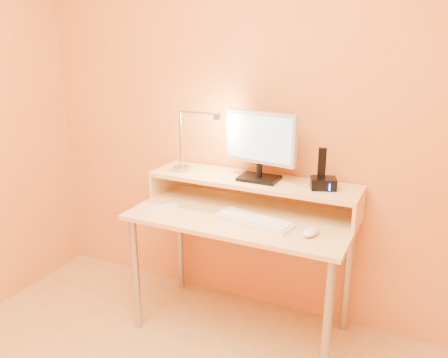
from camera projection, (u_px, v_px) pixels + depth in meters
The scene contains 25 objects.
wall_back at pixel (265, 109), 2.63m from camera, with size 3.00×0.04×2.50m, color #D48742.
desk_leg_fl at pixel (136, 274), 2.64m from camera, with size 0.04×0.04×0.69m, color #A3A3AD.
desk_leg_fr at pixel (327, 324), 2.19m from camera, with size 0.04×0.04×0.69m, color #A3A3AD.
desk_leg_bl at pixel (180, 240), 3.07m from camera, with size 0.04×0.04×0.69m, color #A3A3AD.
desk_leg_br at pixel (348, 276), 2.62m from camera, with size 0.04×0.04×0.69m, color #A3A3AD.
desk_lower at pixel (242, 216), 2.52m from camera, with size 1.20×0.60×0.03m, color #EDBD74.
shelf_riser_left at pixel (164, 181), 2.86m from camera, with size 0.02×0.30×0.14m, color #EDBD74.
shelf_riser_right at pixel (359, 211), 2.38m from camera, with size 0.02×0.30×0.14m, color #EDBD74.
desk_shelf at pixel (253, 181), 2.60m from camera, with size 1.20×0.30×0.03m, color #EDBD74.
monitor_foot at pixel (259, 178), 2.58m from camera, with size 0.22×0.16×0.02m, color black.
monitor_neck at pixel (259, 171), 2.56m from camera, with size 0.04×0.04×0.07m, color black.
monitor_panel at pixel (261, 138), 2.52m from camera, with size 0.42×0.04×0.28m, color #B6B5BE.
monitor_back at pixel (262, 137), 2.54m from camera, with size 0.38×0.01×0.24m, color black.
monitor_screen at pixel (259, 138), 2.50m from camera, with size 0.38×0.00×0.25m, color #9AC3D9.
lamp_base at pixel (182, 169), 2.75m from camera, with size 0.10×0.10×0.03m, color #A3A3AD.
lamp_post at pixel (181, 139), 2.69m from camera, with size 0.01×0.01×0.33m, color #A3A3AD.
lamp_arm at pixel (198, 113), 2.59m from camera, with size 0.01×0.01×0.24m, color #A3A3AD.
lamp_head at pixel (217, 117), 2.55m from camera, with size 0.04×0.04×0.03m, color #A3A3AD.
lamp_bulb at pixel (217, 120), 2.56m from camera, with size 0.03×0.03×0.00m, color #FFEAC6.
phone_dock at pixel (323, 183), 2.42m from camera, with size 0.13×0.10×0.06m, color black.
phone_handset at pixel (322, 163), 2.40m from camera, with size 0.04×0.03×0.16m, color black.
phone_led at pixel (330, 187), 2.36m from camera, with size 0.01×0.00×0.04m, color #1E66FF.
keyboard at pixel (254, 221), 2.40m from camera, with size 0.41×0.13×0.02m, color white.
mouse at pixel (310, 232), 2.25m from camera, with size 0.06×0.11×0.04m, color silver.
remote_control at pixel (163, 208), 2.58m from camera, with size 0.05×0.17×0.02m, color white.
Camera 1 is at (0.91, -0.98, 1.67)m, focal length 37.05 mm.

